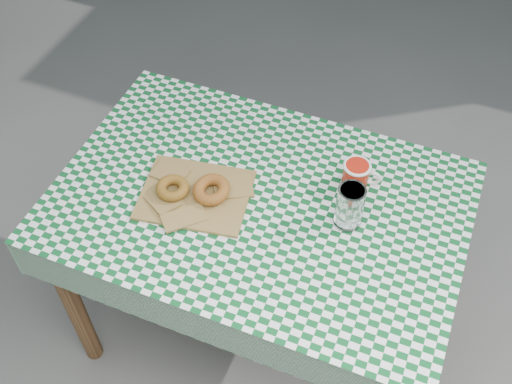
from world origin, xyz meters
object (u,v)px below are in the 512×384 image
table (258,273)px  paper_bag (195,194)px  coffee_mug (356,175)px  drinking_glass (350,206)px

table → paper_bag: 0.43m
coffee_mug → table: bearing=-153.9°
table → drinking_glass: size_ratio=8.38×
table → coffee_mug: (0.24, 0.16, 0.42)m
paper_bag → coffee_mug: (0.41, 0.22, 0.03)m
paper_bag → coffee_mug: bearing=27.6°
paper_bag → drinking_glass: size_ratio=2.24×
drinking_glass → table: bearing=-174.5°
table → paper_bag: paper_bag is taller
paper_bag → table: bearing=16.2°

